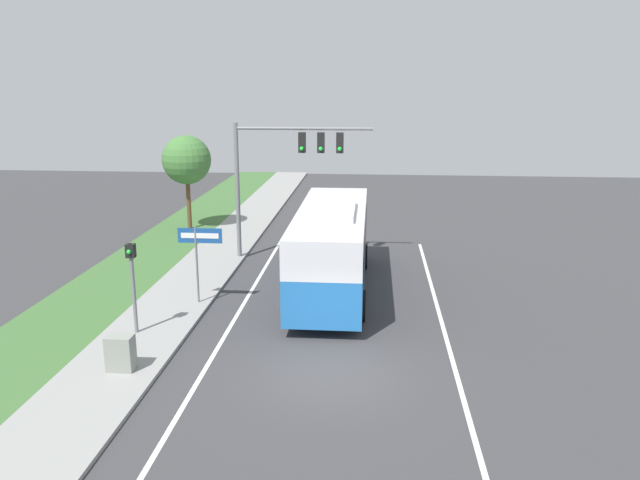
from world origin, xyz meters
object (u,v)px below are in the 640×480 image
(pedestrian_signal, at_px, (132,274))
(street_sign, at_px, (199,248))
(utility_cabinet, at_px, (120,353))
(bus, at_px, (332,244))
(signal_gantry, at_px, (284,160))

(pedestrian_signal, relative_size, street_sign, 1.04)
(street_sign, bearing_deg, utility_cabinet, -97.40)
(bus, relative_size, pedestrian_signal, 3.29)
(bus, xyz_separation_m, utility_cabinet, (-5.46, -7.81, -1.29))
(signal_gantry, bearing_deg, utility_cabinet, -103.89)
(signal_gantry, xyz_separation_m, street_sign, (-2.25, -6.40, -2.44))
(signal_gantry, distance_m, street_sign, 7.21)
(signal_gantry, bearing_deg, pedestrian_signal, -110.88)
(bus, bearing_deg, pedestrian_signal, -139.86)
(street_sign, height_order, utility_cabinet, street_sign)
(street_sign, bearing_deg, bus, 23.94)
(pedestrian_signal, height_order, street_sign, pedestrian_signal)
(signal_gantry, distance_m, pedestrian_signal, 10.38)
(signal_gantry, height_order, street_sign, signal_gantry)
(street_sign, bearing_deg, pedestrian_signal, -113.92)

